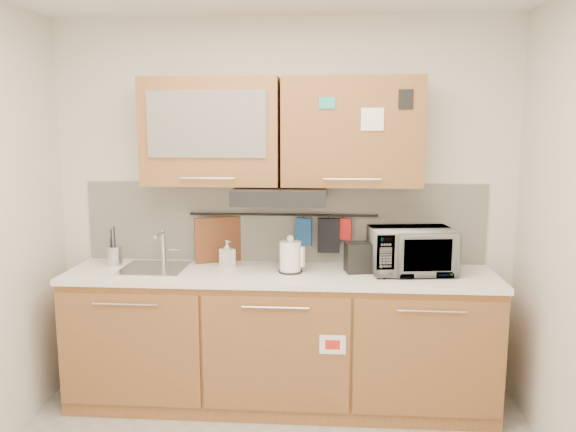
# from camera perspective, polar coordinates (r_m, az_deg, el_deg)

# --- Properties ---
(wall_back) EXTENTS (3.20, 0.00, 3.20)m
(wall_back) POSITION_cam_1_polar(r_m,az_deg,el_deg) (3.94, -0.46, 0.82)
(wall_back) COLOR silver
(wall_back) RESTS_ON ground
(base_cabinet) EXTENTS (2.80, 0.64, 0.88)m
(base_cabinet) POSITION_cam_1_polar(r_m,az_deg,el_deg) (3.88, -0.82, -13.04)
(base_cabinet) COLOR #9D6D37
(base_cabinet) RESTS_ON floor
(countertop) EXTENTS (2.82, 0.62, 0.04)m
(countertop) POSITION_cam_1_polar(r_m,az_deg,el_deg) (3.72, -0.84, -5.97)
(countertop) COLOR white
(countertop) RESTS_ON base_cabinet
(backsplash) EXTENTS (2.80, 0.02, 0.56)m
(backsplash) POSITION_cam_1_polar(r_m,az_deg,el_deg) (3.95, -0.47, -0.65)
(backsplash) COLOR silver
(backsplash) RESTS_ON countertop
(upper_cabinets) EXTENTS (1.82, 0.37, 0.70)m
(upper_cabinets) POSITION_cam_1_polar(r_m,az_deg,el_deg) (3.73, -0.77, 8.53)
(upper_cabinets) COLOR #9D6D37
(upper_cabinets) RESTS_ON wall_back
(range_hood) EXTENTS (0.60, 0.46, 0.10)m
(range_hood) POSITION_cam_1_polar(r_m,az_deg,el_deg) (3.68, -0.78, 2.12)
(range_hood) COLOR black
(range_hood) RESTS_ON upper_cabinets
(sink) EXTENTS (0.42, 0.40, 0.26)m
(sink) POSITION_cam_1_polar(r_m,az_deg,el_deg) (3.90, -13.41, -5.16)
(sink) COLOR silver
(sink) RESTS_ON countertop
(utensil_rail) EXTENTS (1.30, 0.02, 0.02)m
(utensil_rail) POSITION_cam_1_polar(r_m,az_deg,el_deg) (3.90, -0.52, 0.13)
(utensil_rail) COLOR black
(utensil_rail) RESTS_ON backsplash
(utensil_crock) EXTENTS (0.11, 0.11, 0.27)m
(utensil_crock) POSITION_cam_1_polar(r_m,az_deg,el_deg) (4.05, -17.24, -3.84)
(utensil_crock) COLOR #BABABF
(utensil_crock) RESTS_ON countertop
(kettle) EXTENTS (0.19, 0.19, 0.25)m
(kettle) POSITION_cam_1_polar(r_m,az_deg,el_deg) (3.68, 0.26, -4.25)
(kettle) COLOR white
(kettle) RESTS_ON countertop
(toaster) EXTENTS (0.28, 0.19, 0.19)m
(toaster) POSITION_cam_1_polar(r_m,az_deg,el_deg) (3.73, 7.82, -4.14)
(toaster) COLOR black
(toaster) RESTS_ON countertop
(microwave) EXTENTS (0.57, 0.42, 0.29)m
(microwave) POSITION_cam_1_polar(r_m,az_deg,el_deg) (3.74, 12.42, -3.47)
(microwave) COLOR #999999
(microwave) RESTS_ON countertop
(soap_bottle) EXTENTS (0.12, 0.12, 0.18)m
(soap_bottle) POSITION_cam_1_polar(r_m,az_deg,el_deg) (3.85, -6.19, -3.82)
(soap_bottle) COLOR #999999
(soap_bottle) RESTS_ON countertop
(cutting_board) EXTENTS (0.36, 0.18, 0.47)m
(cutting_board) POSITION_cam_1_polar(r_m,az_deg,el_deg) (3.99, -6.73, -3.44)
(cutting_board) COLOR brown
(cutting_board) RESTS_ON utensil_rail
(oven_mitt) EXTENTS (0.12, 0.06, 0.19)m
(oven_mitt) POSITION_cam_1_polar(r_m,az_deg,el_deg) (3.89, 1.60, -1.61)
(oven_mitt) COLOR #22559C
(oven_mitt) RESTS_ON utensil_rail
(dark_pouch) EXTENTS (0.15, 0.05, 0.24)m
(dark_pouch) POSITION_cam_1_polar(r_m,az_deg,el_deg) (3.90, 4.15, -1.98)
(dark_pouch) COLOR black
(dark_pouch) RESTS_ON utensil_rail
(pot_holder) EXTENTS (0.12, 0.05, 0.15)m
(pot_holder) POSITION_cam_1_polar(r_m,az_deg,el_deg) (3.89, 5.58, -1.34)
(pot_holder) COLOR red
(pot_holder) RESTS_ON utensil_rail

